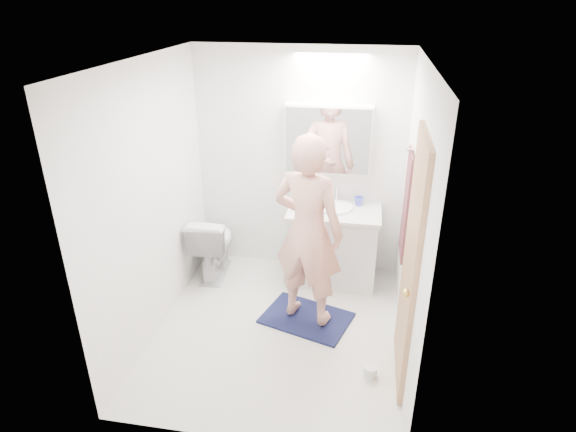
% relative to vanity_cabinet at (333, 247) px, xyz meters
% --- Properties ---
extents(floor, '(2.50, 2.50, 0.00)m').
position_rel_vanity_cabinet_xyz_m(floor, '(-0.41, -0.96, -0.39)').
color(floor, silver).
rests_on(floor, ground).
extents(ceiling, '(2.50, 2.50, 0.00)m').
position_rel_vanity_cabinet_xyz_m(ceiling, '(-0.41, -0.96, 2.01)').
color(ceiling, white).
rests_on(ceiling, floor).
extents(wall_back, '(2.50, 0.00, 2.50)m').
position_rel_vanity_cabinet_xyz_m(wall_back, '(-0.41, 0.29, 0.81)').
color(wall_back, white).
rests_on(wall_back, floor).
extents(wall_front, '(2.50, 0.00, 2.50)m').
position_rel_vanity_cabinet_xyz_m(wall_front, '(-0.41, -2.21, 0.81)').
color(wall_front, white).
rests_on(wall_front, floor).
extents(wall_left, '(0.00, 2.50, 2.50)m').
position_rel_vanity_cabinet_xyz_m(wall_left, '(-1.51, -0.96, 0.81)').
color(wall_left, white).
rests_on(wall_left, floor).
extents(wall_right, '(0.00, 2.50, 2.50)m').
position_rel_vanity_cabinet_xyz_m(wall_right, '(0.69, -0.96, 0.81)').
color(wall_right, white).
rests_on(wall_right, floor).
extents(vanity_cabinet, '(0.90, 0.55, 0.78)m').
position_rel_vanity_cabinet_xyz_m(vanity_cabinet, '(0.00, 0.00, 0.00)').
color(vanity_cabinet, silver).
rests_on(vanity_cabinet, floor).
extents(countertop, '(0.95, 0.58, 0.04)m').
position_rel_vanity_cabinet_xyz_m(countertop, '(0.00, -0.00, 0.41)').
color(countertop, silver).
rests_on(countertop, vanity_cabinet).
extents(sink_basin, '(0.36, 0.36, 0.03)m').
position_rel_vanity_cabinet_xyz_m(sink_basin, '(0.00, 0.03, 0.45)').
color(sink_basin, white).
rests_on(sink_basin, countertop).
extents(faucet, '(0.02, 0.02, 0.16)m').
position_rel_vanity_cabinet_xyz_m(faucet, '(0.00, 0.22, 0.51)').
color(faucet, '#BDBDC1').
rests_on(faucet, countertop).
extents(medicine_cabinet, '(0.88, 0.14, 0.70)m').
position_rel_vanity_cabinet_xyz_m(medicine_cabinet, '(-0.11, 0.21, 1.11)').
color(medicine_cabinet, white).
rests_on(medicine_cabinet, wall_back).
extents(mirror_panel, '(0.84, 0.01, 0.66)m').
position_rel_vanity_cabinet_xyz_m(mirror_panel, '(-0.11, 0.13, 1.11)').
color(mirror_panel, silver).
rests_on(mirror_panel, medicine_cabinet).
extents(toilet, '(0.45, 0.73, 0.73)m').
position_rel_vanity_cabinet_xyz_m(toilet, '(-1.29, -0.12, -0.03)').
color(toilet, silver).
rests_on(toilet, floor).
extents(bath_rug, '(0.93, 0.76, 0.02)m').
position_rel_vanity_cabinet_xyz_m(bath_rug, '(-0.17, -0.77, -0.38)').
color(bath_rug, '#121B38').
rests_on(bath_rug, floor).
extents(person, '(0.75, 0.60, 1.78)m').
position_rel_vanity_cabinet_xyz_m(person, '(-0.17, -0.77, 0.55)').
color(person, tan).
rests_on(person, bath_rug).
extents(door, '(0.04, 0.80, 2.00)m').
position_rel_vanity_cabinet_xyz_m(door, '(0.67, -1.31, 0.61)').
color(door, tan).
rests_on(door, wall_right).
extents(door_knob, '(0.06, 0.06, 0.06)m').
position_rel_vanity_cabinet_xyz_m(door_knob, '(0.63, -1.61, 0.56)').
color(door_knob, gold).
rests_on(door_knob, door).
extents(towel, '(0.02, 0.42, 1.00)m').
position_rel_vanity_cabinet_xyz_m(towel, '(0.67, -0.41, 0.71)').
color(towel, '#12183A').
rests_on(towel, wall_right).
extents(towel_hook, '(0.07, 0.02, 0.02)m').
position_rel_vanity_cabinet_xyz_m(towel_hook, '(0.65, -0.41, 1.23)').
color(towel_hook, silver).
rests_on(towel_hook, wall_right).
extents(soap_bottle_a, '(0.10, 0.10, 0.21)m').
position_rel_vanity_cabinet_xyz_m(soap_bottle_a, '(-0.25, 0.15, 0.53)').
color(soap_bottle_a, beige).
rests_on(soap_bottle_a, countertop).
extents(soap_bottle_b, '(0.09, 0.09, 0.16)m').
position_rel_vanity_cabinet_xyz_m(soap_bottle_b, '(-0.18, 0.18, 0.51)').
color(soap_bottle_b, '#6299D2').
rests_on(soap_bottle_b, countertop).
extents(toothbrush_cup, '(0.11, 0.11, 0.09)m').
position_rel_vanity_cabinet_xyz_m(toothbrush_cup, '(0.24, 0.16, 0.48)').
color(toothbrush_cup, '#4653D4').
rests_on(toothbrush_cup, countertop).
extents(toilet_paper_roll, '(0.11, 0.11, 0.10)m').
position_rel_vanity_cabinet_xyz_m(toilet_paper_roll, '(0.44, -1.44, -0.34)').
color(toilet_paper_roll, silver).
rests_on(toilet_paper_roll, floor).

